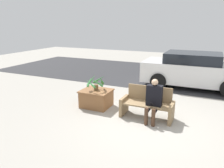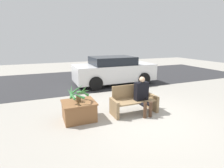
{
  "view_description": "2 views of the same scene",
  "coord_description": "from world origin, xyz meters",
  "px_view_note": "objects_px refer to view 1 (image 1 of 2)",
  "views": [
    {
      "loc": [
        1.34,
        -5.3,
        2.65
      ],
      "look_at": [
        -1.25,
        0.41,
        0.89
      ],
      "focal_mm": 35.0,
      "sensor_mm": 36.0,
      "label": 1
    },
    {
      "loc": [
        -2.81,
        -4.17,
        2.27
      ],
      "look_at": [
        -0.72,
        0.9,
        0.91
      ],
      "focal_mm": 28.0,
      "sensor_mm": 36.0,
      "label": 2
    }
  ],
  "objects_px": {
    "potted_plant": "(96,82)",
    "person_seated": "(153,99)",
    "planter_box": "(96,98)",
    "parked_car": "(194,70)",
    "bench": "(147,104)"
  },
  "relations": [
    {
      "from": "potted_plant",
      "to": "person_seated",
      "type": "bearing_deg",
      "value": -9.15
    },
    {
      "from": "planter_box",
      "to": "parked_car",
      "type": "bearing_deg",
      "value": 54.18
    },
    {
      "from": "bench",
      "to": "potted_plant",
      "type": "relative_size",
      "value": 2.21
    },
    {
      "from": "bench",
      "to": "planter_box",
      "type": "xyz_separation_m",
      "value": [
        -1.74,
        0.13,
        -0.09
      ]
    },
    {
      "from": "planter_box",
      "to": "bench",
      "type": "bearing_deg",
      "value": -4.3
    },
    {
      "from": "planter_box",
      "to": "potted_plant",
      "type": "height_order",
      "value": "potted_plant"
    },
    {
      "from": "planter_box",
      "to": "potted_plant",
      "type": "bearing_deg",
      "value": -173.22
    },
    {
      "from": "person_seated",
      "to": "potted_plant",
      "type": "height_order",
      "value": "person_seated"
    },
    {
      "from": "person_seated",
      "to": "planter_box",
      "type": "xyz_separation_m",
      "value": [
        -1.95,
        0.31,
        -0.35
      ]
    },
    {
      "from": "bench",
      "to": "planter_box",
      "type": "distance_m",
      "value": 1.74
    },
    {
      "from": "planter_box",
      "to": "potted_plant",
      "type": "xyz_separation_m",
      "value": [
        -0.0,
        -0.0,
        0.52
      ]
    },
    {
      "from": "person_seated",
      "to": "planter_box",
      "type": "height_order",
      "value": "person_seated"
    },
    {
      "from": "bench",
      "to": "parked_car",
      "type": "relative_size",
      "value": 0.35
    },
    {
      "from": "parked_car",
      "to": "person_seated",
      "type": "bearing_deg",
      "value": -100.22
    },
    {
      "from": "planter_box",
      "to": "potted_plant",
      "type": "relative_size",
      "value": 1.4
    }
  ]
}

